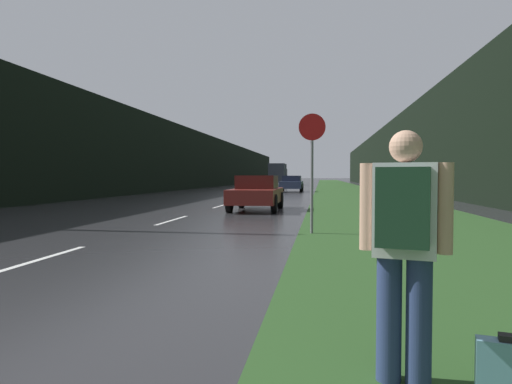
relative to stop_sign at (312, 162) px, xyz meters
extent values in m
cube|color=#26471E|center=(2.68, 30.49, -1.74)|extent=(6.00, 240.00, 0.02)
cube|color=silver|center=(-4.45, -4.15, -1.75)|extent=(0.12, 3.00, 0.01)
cube|color=silver|center=(-4.45, 2.85, -1.75)|extent=(0.12, 3.00, 0.01)
cube|color=silver|center=(-4.45, 9.85, -1.75)|extent=(0.12, 3.00, 0.01)
cube|color=silver|center=(-4.45, 16.85, -1.75)|extent=(0.12, 3.00, 0.01)
cube|color=silver|center=(-4.45, 23.85, -1.75)|extent=(0.12, 3.00, 0.01)
cube|color=black|center=(-14.58, 40.49, 1.49)|extent=(2.00, 140.00, 6.49)
cube|color=black|center=(8.68, 40.49, 1.97)|extent=(2.00, 140.00, 7.43)
cylinder|color=slate|center=(0.00, 0.00, -0.62)|extent=(0.07, 0.07, 2.26)
cylinder|color=#B71414|center=(0.00, 0.00, 0.83)|extent=(0.64, 0.02, 0.64)
cylinder|color=navy|center=(0.68, -7.91, -1.32)|extent=(0.17, 0.17, 0.87)
cylinder|color=navy|center=(0.87, -7.95, -1.32)|extent=(0.17, 0.17, 0.87)
cube|color=white|center=(0.77, -7.93, -0.57)|extent=(0.44, 0.31, 0.62)
sphere|color=tan|center=(0.77, -7.93, -0.15)|extent=(0.21, 0.21, 0.21)
cylinder|color=tan|center=(0.53, -7.87, -0.55)|extent=(0.10, 0.10, 0.59)
cylinder|color=tan|center=(1.01, -7.99, -0.55)|extent=(0.10, 0.10, 0.59)
cube|color=#193823|center=(0.73, -8.12, -0.54)|extent=(0.35, 0.25, 0.50)
cube|color=#6093A8|center=(1.40, -8.05, -1.56)|extent=(0.42, 0.22, 0.38)
cube|color=black|center=(1.40, -8.05, -1.35)|extent=(0.16, 0.12, 0.04)
cube|color=maroon|center=(-2.39, 7.34, -1.15)|extent=(1.81, 4.36, 0.56)
cube|color=#40120F|center=(-2.39, 7.56, -0.59)|extent=(1.54, 1.96, 0.54)
cylinder|color=black|center=(-1.53, 5.99, -1.39)|extent=(0.20, 0.72, 0.72)
cylinder|color=black|center=(-3.25, 5.99, -1.39)|extent=(0.20, 0.72, 0.72)
cylinder|color=black|center=(-1.53, 8.70, -1.39)|extent=(0.20, 0.72, 0.72)
cylinder|color=black|center=(-3.25, 8.70, -1.39)|extent=(0.20, 0.72, 0.72)
cube|color=#2D3856|center=(-2.39, 29.48, -1.12)|extent=(1.88, 4.54, 0.62)
cube|color=#1B2134|center=(-2.39, 29.70, -0.56)|extent=(1.59, 2.04, 0.49)
cylinder|color=black|center=(-1.50, 28.07, -1.40)|extent=(0.20, 0.71, 0.71)
cylinder|color=black|center=(-3.28, 28.07, -1.40)|extent=(0.20, 0.71, 0.71)
cylinder|color=black|center=(-1.50, 30.88, -1.40)|extent=(0.20, 0.71, 0.71)
cylinder|color=black|center=(-3.28, 30.88, -1.40)|extent=(0.20, 0.71, 0.71)
cube|color=maroon|center=(-6.51, 45.66, -1.11)|extent=(1.92, 4.46, 0.64)
cube|color=#40120F|center=(-6.51, 45.44, -0.57)|extent=(1.63, 2.01, 0.45)
cylinder|color=black|center=(-7.43, 47.05, -1.40)|extent=(0.20, 0.70, 0.70)
cylinder|color=black|center=(-5.60, 47.05, -1.40)|extent=(0.20, 0.70, 0.70)
cylinder|color=black|center=(-7.43, 44.28, -1.40)|extent=(0.20, 0.70, 0.70)
cylinder|color=black|center=(-5.60, 44.28, -1.40)|extent=(0.20, 0.70, 0.70)
cube|color=black|center=(-6.51, 63.63, -0.25)|extent=(2.27, 2.43, 2.18)
cube|color=#333842|center=(-6.51, 59.73, 0.11)|extent=(2.39, 5.38, 2.91)
cylinder|color=black|center=(-7.65, 63.39, -1.30)|extent=(0.28, 0.90, 0.90)
cylinder|color=black|center=(-5.38, 63.39, -1.30)|extent=(0.28, 0.90, 0.90)
cylinder|color=black|center=(-7.65, 58.39, -1.30)|extent=(0.28, 0.90, 0.90)
cylinder|color=black|center=(-5.38, 58.39, -1.30)|extent=(0.28, 0.90, 0.90)
camera|label=1|loc=(0.22, -11.05, -0.35)|focal=32.00mm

